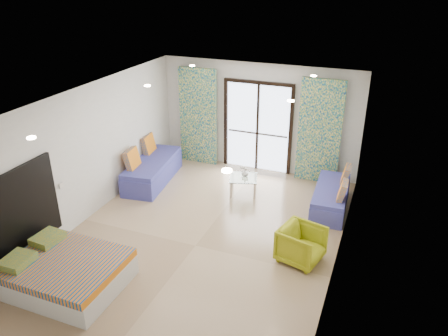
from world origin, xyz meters
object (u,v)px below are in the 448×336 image
at_px(bed, 66,272).
at_px(coffee_table, 243,179).
at_px(daybed_left, 152,169).
at_px(armchair, 301,243).
at_px(daybed_right, 331,197).

bearing_deg(bed, coffee_table, 68.40).
bearing_deg(bed, daybed_left, 99.48).
relative_size(daybed_left, coffee_table, 2.76).
bearing_deg(armchair, bed, 135.84).
relative_size(bed, coffee_table, 2.33).
height_order(bed, armchair, armchair).
height_order(bed, daybed_left, daybed_left).
bearing_deg(daybed_left, coffee_table, -1.86).
relative_size(daybed_left, armchair, 2.90).
height_order(daybed_left, daybed_right, daybed_left).
bearing_deg(coffee_table, bed, -111.60).
bearing_deg(bed, armchair, 31.32).
relative_size(daybed_right, armchair, 2.44).
xyz_separation_m(daybed_right, armchair, (-0.20, -2.07, 0.10)).
relative_size(bed, daybed_right, 1.00).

